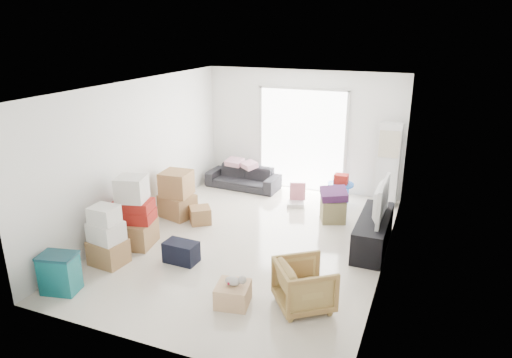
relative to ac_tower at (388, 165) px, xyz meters
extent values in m
cube|color=beige|center=(-1.95, -2.65, -0.99)|extent=(4.50, 6.00, 0.24)
cube|color=white|center=(-1.95, -2.65, 1.95)|extent=(4.50, 6.00, 0.24)
cube|color=white|center=(-1.95, 0.47, 0.48)|extent=(4.50, 0.24, 2.70)
cube|color=white|center=(-1.95, -5.77, 0.48)|extent=(4.50, 0.24, 2.70)
cube|color=white|center=(-4.32, -2.65, 0.48)|extent=(0.24, 6.00, 2.70)
cube|color=white|center=(0.42, -2.65, 0.48)|extent=(0.24, 6.00, 2.70)
cube|color=white|center=(-1.95, 0.33, 0.27)|extent=(2.00, 0.01, 2.30)
cube|color=silver|center=(-2.95, 0.32, 0.27)|extent=(0.06, 0.04, 2.30)
cube|color=silver|center=(-0.95, 0.32, 0.27)|extent=(0.06, 0.04, 2.30)
cube|color=silver|center=(-1.95, 0.32, 1.42)|extent=(2.10, 0.04, 0.06)
cube|color=silver|center=(0.00, 0.00, 0.00)|extent=(0.45, 0.30, 1.75)
cube|color=black|center=(0.05, -2.07, -0.60)|extent=(0.49, 1.63, 0.54)
imported|color=black|center=(0.05, -2.07, -0.26)|extent=(0.66, 1.12, 0.15)
imported|color=#27272C|center=(-3.20, -0.15, -0.54)|extent=(1.72, 0.58, 0.66)
cube|color=#CC95A7|center=(-3.43, -0.11, -0.16)|extent=(0.39, 0.33, 0.11)
cube|color=#CC95A7|center=(-3.01, -0.20, -0.16)|extent=(0.41, 0.40, 0.11)
imported|color=#A88E4A|center=(-0.54, -4.20, -0.51)|extent=(0.95, 0.96, 0.72)
cube|color=#105D62|center=(-3.85, -5.14, -0.74)|extent=(0.55, 0.44, 0.27)
cube|color=#105D62|center=(-3.85, -5.14, -0.47)|extent=(0.55, 0.44, 0.27)
cube|color=#0C333D|center=(-3.85, -5.14, -0.31)|extent=(0.57, 0.46, 0.04)
cube|color=#8E5F40|center=(-3.75, -4.23, -0.68)|extent=(0.57, 0.49, 0.40)
cube|color=white|center=(-3.75, -4.23, -0.32)|extent=(0.54, 0.47, 0.31)
cube|color=white|center=(-3.75, -4.23, -0.03)|extent=(0.40, 0.36, 0.27)
cube|color=#8E5F40|center=(-3.75, -3.51, -0.65)|extent=(0.70, 0.70, 0.44)
cube|color=#A42514|center=(-3.75, -3.51, -0.33)|extent=(0.74, 0.58, 0.20)
cube|color=#A42514|center=(-3.75, -3.51, -0.15)|extent=(0.72, 0.55, 0.18)
cube|color=white|center=(-3.75, -3.51, 0.15)|extent=(0.56, 0.54, 0.42)
cube|color=#8E5F40|center=(-3.72, -2.19, -0.65)|extent=(0.73, 0.66, 0.45)
cube|color=#8E5F40|center=(-3.72, -2.19, -0.19)|extent=(0.57, 0.57, 0.48)
cube|color=#8E5F40|center=(-3.16, -2.29, -0.72)|extent=(0.53, 0.53, 0.31)
cube|color=black|center=(-2.71, -3.75, -0.70)|extent=(0.54, 0.34, 0.34)
cube|color=olive|center=(-0.83, -1.25, -0.65)|extent=(0.58, 0.58, 0.44)
cube|color=#461C47|center=(-0.83, -1.25, -0.36)|extent=(0.63, 0.63, 0.14)
cylinder|color=blue|center=(-0.88, -0.35, -0.43)|extent=(0.54, 0.54, 0.04)
cylinder|color=blue|center=(-0.74, -0.21, -0.66)|extent=(0.04, 0.04, 0.43)
cylinder|color=blue|center=(-1.02, -0.21, -0.66)|extent=(0.04, 0.04, 0.43)
cylinder|color=blue|center=(-1.02, -0.49, -0.66)|extent=(0.04, 0.04, 0.43)
cylinder|color=blue|center=(-0.74, -0.49, -0.66)|extent=(0.04, 0.04, 0.43)
cube|color=#A42514|center=(-0.88, -0.35, -0.31)|extent=(0.28, 0.22, 0.20)
cube|color=silver|center=(-1.72, -0.79, -0.83)|extent=(0.43, 0.40, 0.09)
cube|color=#C9677B|center=(-1.72, -0.66, -0.59)|extent=(0.33, 0.14, 0.39)
cube|color=tan|center=(-1.45, -4.50, -0.73)|extent=(0.51, 0.51, 0.29)
ellipsoid|color=#B2ADA8|center=(-1.45, -4.50, -0.52)|extent=(0.22, 0.15, 0.12)
cube|color=#B51A35|center=(-1.45, -4.50, -0.52)|extent=(0.19, 0.18, 0.03)
sphere|color=#B2ADA8|center=(-1.33, -4.47, -0.49)|extent=(0.12, 0.12, 0.12)
camera|label=1|loc=(0.84, -9.34, 2.74)|focal=32.00mm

